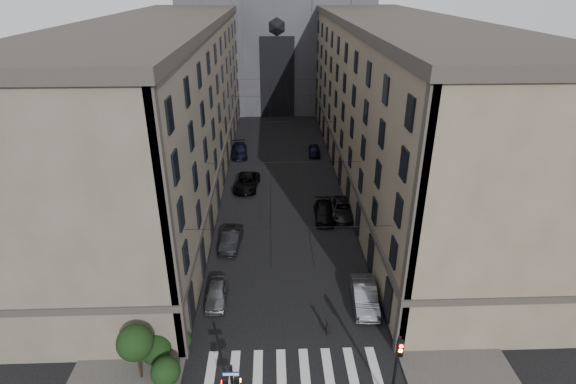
{
  "coord_description": "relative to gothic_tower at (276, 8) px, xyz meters",
  "views": [
    {
      "loc": [
        -1.11,
        -16.23,
        22.56
      ],
      "look_at": [
        -0.1,
        10.63,
        9.87
      ],
      "focal_mm": 28.0,
      "sensor_mm": 36.0,
      "label": 1
    }
  ],
  "objects": [
    {
      "name": "gothic_tower",
      "position": [
        0.0,
        0.0,
        0.0
      ],
      "size": [
        35.0,
        23.0,
        58.0
      ],
      "color": "#2D2D33",
      "rests_on": "ground"
    },
    {
      "name": "zebra_crossing",
      "position": [
        0.0,
        -69.96,
        -17.79
      ],
      "size": [
        11.0,
        3.2,
        0.01
      ],
      "primitive_type": "cube",
      "color": "beige",
      "rests_on": "ground"
    },
    {
      "name": "building_left",
      "position": [
        -13.44,
        -38.96,
        -8.45
      ],
      "size": [
        13.6,
        60.6,
        18.85
      ],
      "color": "#534B40",
      "rests_on": "ground"
    },
    {
      "name": "traffic_light_right",
      "position": [
        5.6,
        -73.04,
        -14.51
      ],
      "size": [
        0.34,
        0.5,
        5.2
      ],
      "color": "black",
      "rests_on": "ground"
    },
    {
      "name": "shrub_cluster",
      "position": [
        -8.72,
        -69.95,
        -16.0
      ],
      "size": [
        3.9,
        4.4,
        3.9
      ],
      "color": "black",
      "rests_on": "sidewalk_left"
    },
    {
      "name": "car_right_far",
      "position": [
        4.88,
        -31.23,
        -17.13
      ],
      "size": [
        1.73,
        3.98,
        1.34
      ],
      "primitive_type": "imported",
      "rotation": [
        0.0,
        0.0,
        -0.04
      ],
      "color": "black",
      "rests_on": "ground"
    },
    {
      "name": "car_left_near",
      "position": [
        -5.57,
        -63.05,
        -17.11
      ],
      "size": [
        1.66,
        4.06,
        1.38
      ],
      "primitive_type": "imported",
      "rotation": [
        0.0,
        0.0,
        0.01
      ],
      "color": "slate",
      "rests_on": "ground"
    },
    {
      "name": "sidewalk_left",
      "position": [
        -10.5,
        -38.96,
        -17.72
      ],
      "size": [
        7.0,
        80.0,
        0.15
      ],
      "primitive_type": "cube",
      "color": "#383533",
      "rests_on": "ground"
    },
    {
      "name": "pedestrian",
      "position": [
        2.57,
        -66.96,
        -17.02
      ],
      "size": [
        0.47,
        0.62,
        1.55
      ],
      "primitive_type": "imported",
      "rotation": [
        0.0,
        0.0,
        1.76
      ],
      "color": "black",
      "rests_on": "ground"
    },
    {
      "name": "tram_wires",
      "position": [
        0.0,
        -39.33,
        -10.55
      ],
      "size": [
        14.0,
        60.0,
        0.43
      ],
      "color": "black",
      "rests_on": "ground"
    },
    {
      "name": "car_left_midnear",
      "position": [
        -5.05,
        -55.17,
        -17.04
      ],
      "size": [
        2.05,
        4.75,
        1.52
      ],
      "primitive_type": "imported",
      "rotation": [
        0.0,
        0.0,
        -0.1
      ],
      "color": "black",
      "rests_on": "ground"
    },
    {
      "name": "car_left_midfar",
      "position": [
        -4.2,
        -42.29,
        -17.01
      ],
      "size": [
        3.2,
        5.92,
        1.58
      ],
      "primitive_type": "imported",
      "rotation": [
        0.0,
        0.0,
        -0.11
      ],
      "color": "black",
      "rests_on": "ground"
    },
    {
      "name": "car_right_midnear",
      "position": [
        6.2,
        -49.43,
        -17.04
      ],
      "size": [
        2.77,
        5.57,
        1.52
      ],
      "primitive_type": "imported",
      "rotation": [
        0.0,
        0.0,
        -0.05
      ],
      "color": "black",
      "rests_on": "ground"
    },
    {
      "name": "car_right_near",
      "position": [
        5.74,
        -63.95,
        -16.97
      ],
      "size": [
        2.03,
        5.1,
        1.65
      ],
      "primitive_type": "imported",
      "rotation": [
        0.0,
        0.0,
        -0.06
      ],
      "color": "gray",
      "rests_on": "ground"
    },
    {
      "name": "building_right",
      "position": [
        13.44,
        -38.96,
        -8.45
      ],
      "size": [
        13.6,
        60.6,
        18.85
      ],
      "color": "brown",
      "rests_on": "ground"
    },
    {
      "name": "car_left_far",
      "position": [
        -5.75,
        -31.04,
        -17.02
      ],
      "size": [
        2.58,
        5.5,
        1.55
      ],
      "primitive_type": "imported",
      "rotation": [
        0.0,
        0.0,
        0.08
      ],
      "color": "black",
      "rests_on": "ground"
    },
    {
      "name": "car_right_midfar",
      "position": [
        4.2,
        -50.08,
        -17.08
      ],
      "size": [
        2.16,
        4.98,
        1.43
      ],
      "primitive_type": "imported",
      "rotation": [
        0.0,
        0.0,
        -0.03
      ],
      "color": "black",
      "rests_on": "ground"
    },
    {
      "name": "sidewalk_right",
      "position": [
        10.5,
        -38.96,
        -17.72
      ],
      "size": [
        7.0,
        80.0,
        0.15
      ],
      "primitive_type": "cube",
      "color": "#383533",
      "rests_on": "ground"
    }
  ]
}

